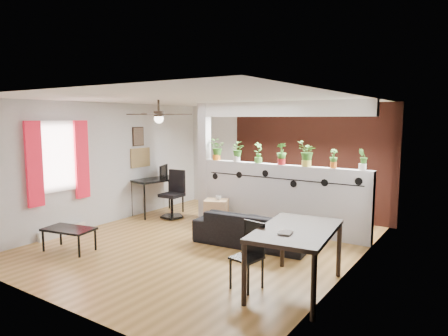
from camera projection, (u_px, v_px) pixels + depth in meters
room_shell at (204, 172)px, 7.16m from camera, size 6.30×7.10×2.90m
partition_wall at (281, 198)px, 8.03m from camera, size 3.60×0.18×1.35m
ceiling_header at (282, 109)px, 7.82m from camera, size 3.60×0.18×0.30m
pier_column at (205, 161)px, 9.01m from camera, size 0.22×0.20×2.60m
brick_panel at (309, 161)px, 9.17m from camera, size 3.90×0.05×2.60m
vine_decal at (279, 179)px, 7.91m from camera, size 3.31×0.01×0.30m
window_assembly at (58, 159)px, 7.56m from camera, size 0.09×1.30×1.55m
baseboard_heater at (63, 231)px, 7.72m from camera, size 0.08×1.00×0.18m
corkboard at (140, 158)px, 9.36m from camera, size 0.03×0.60×0.45m
framed_art at (138, 136)px, 9.26m from camera, size 0.03×0.34×0.44m
ceiling_fan at (159, 116)px, 7.23m from camera, size 1.19×1.19×0.43m
potted_plant_0 at (216, 149)px, 8.79m from camera, size 0.30×0.28×0.47m
potted_plant_1 at (237, 151)px, 8.50m from camera, size 0.26×0.23×0.42m
potted_plant_2 at (258, 152)px, 8.21m from camera, size 0.26×0.28×0.43m
potted_plant_3 at (282, 153)px, 7.92m from camera, size 0.28×0.28×0.43m
potted_plant_4 at (307, 153)px, 7.63m from camera, size 0.27×0.30×0.49m
potted_plant_5 at (334, 158)px, 7.35m from camera, size 0.22×0.21×0.36m
potted_plant_6 at (363, 159)px, 7.05m from camera, size 0.24×0.23×0.38m
sofa at (253, 229)px, 7.18m from camera, size 2.03×0.97×0.58m
cube_shelf at (216, 213)px, 8.38m from camera, size 0.60×0.57×0.57m
cup at (218, 198)px, 8.31m from camera, size 0.12×0.12×0.09m
computer_desk at (157, 182)px, 9.43m from camera, size 0.83×1.27×0.85m
monitor at (162, 174)px, 9.53m from camera, size 0.30×0.17×0.17m
office_chair at (174, 197)px, 9.11m from camera, size 0.56×0.56×1.07m
dining_table at (296, 235)px, 5.22m from camera, size 1.11×1.63×0.83m
book at (279, 232)px, 5.02m from camera, size 0.19×0.24×0.02m
folding_chair at (251, 249)px, 5.34m from camera, size 0.41×0.41×0.89m
coffee_table at (69, 231)px, 6.83m from camera, size 0.94×0.64×0.40m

